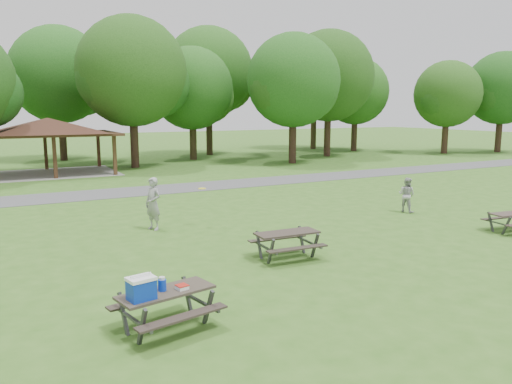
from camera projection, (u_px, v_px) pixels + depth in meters
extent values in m
plane|color=#33601B|center=(290.00, 258.00, 14.71)|extent=(160.00, 160.00, 0.00)
cube|color=#48484B|center=(152.00, 190.00, 26.88)|extent=(120.00, 3.20, 0.02)
cube|color=#341E12|center=(55.00, 158.00, 31.14)|extent=(0.22, 0.22, 2.60)
cube|color=#392514|center=(46.00, 152.00, 35.84)|extent=(0.22, 0.22, 2.60)
cube|color=#392515|center=(115.00, 155.00, 32.87)|extent=(0.22, 0.22, 2.60)
cube|color=#3C2215|center=(99.00, 150.00, 37.56)|extent=(0.22, 0.22, 2.60)
cube|color=#382316|center=(49.00, 134.00, 33.26)|extent=(8.60, 6.60, 0.16)
pyramid|color=#311B13|center=(48.00, 125.00, 33.17)|extent=(7.01, 7.01, 1.00)
cube|color=gray|center=(51.00, 174.00, 33.70)|extent=(8.40, 6.40, 0.03)
cylinder|color=black|center=(134.00, 141.00, 37.04)|extent=(0.60, 0.60, 4.02)
sphere|color=#1B4313|center=(132.00, 71.00, 36.21)|extent=(8.00, 8.00, 8.00)
sphere|color=#134012|center=(155.00, 83.00, 37.45)|extent=(5.20, 5.20, 5.20)
sphere|color=#163F12|center=(110.00, 79.00, 35.39)|extent=(4.80, 4.80, 4.80)
cylinder|color=black|center=(193.00, 140.00, 42.93)|extent=(0.60, 0.60, 3.43)
sphere|color=#194915|center=(192.00, 88.00, 42.21)|extent=(7.00, 7.00, 7.00)
sphere|color=#1E4A15|center=(208.00, 97.00, 43.33)|extent=(4.55, 4.55, 4.55)
sphere|color=#1C4413|center=(177.00, 94.00, 41.47)|extent=(4.20, 4.20, 4.20)
cylinder|color=black|center=(293.00, 140.00, 40.05)|extent=(0.60, 0.60, 3.78)
sphere|color=#184915|center=(293.00, 80.00, 39.28)|extent=(7.40, 7.40, 7.40)
sphere|color=#1B4915|center=(308.00, 90.00, 40.44)|extent=(4.81, 4.81, 4.81)
sphere|color=#1A4112|center=(278.00, 87.00, 38.51)|extent=(4.44, 4.44, 4.44)
cylinder|color=#301D15|center=(327.00, 133.00, 45.86)|extent=(0.60, 0.60, 4.20)
sphere|color=#1A4112|center=(329.00, 76.00, 45.00)|extent=(8.20, 8.20, 8.20)
sphere|color=#164714|center=(343.00, 86.00, 46.26)|extent=(5.33, 5.33, 5.33)
sphere|color=#1C4714|center=(315.00, 82.00, 44.17)|extent=(4.92, 4.92, 4.92)
cylinder|color=black|center=(354.00, 134.00, 51.75)|extent=(0.60, 0.60, 3.57)
sphere|color=#1C4D16|center=(356.00, 91.00, 51.04)|extent=(6.80, 6.80, 6.80)
sphere|color=#1B4112|center=(365.00, 98.00, 52.12)|extent=(4.42, 4.42, 4.42)
sphere|color=#1F4E16|center=(346.00, 96.00, 50.31)|extent=(4.08, 4.08, 4.08)
cylinder|color=#301D15|center=(445.00, 136.00, 48.92)|extent=(0.60, 0.60, 3.36)
sphere|color=#1D4614|center=(448.00, 94.00, 48.25)|extent=(6.40, 6.40, 6.40)
sphere|color=#1B4614|center=(455.00, 101.00, 49.28)|extent=(4.16, 4.16, 4.16)
sphere|color=#184012|center=(439.00, 99.00, 47.55)|extent=(3.84, 3.84, 3.84)
cylinder|color=black|center=(63.00, 136.00, 42.12)|extent=(0.60, 0.60, 4.13)
sphere|color=#194C15|center=(59.00, 75.00, 41.28)|extent=(8.00, 8.00, 8.00)
sphere|color=#194012|center=(81.00, 85.00, 42.52)|extent=(5.20, 5.20, 5.20)
sphere|color=#1D4313|center=(39.00, 81.00, 40.46)|extent=(4.80, 4.80, 4.80)
cylinder|color=black|center=(209.00, 131.00, 47.28)|extent=(0.60, 0.60, 4.55)
sphere|color=#1B4814|center=(208.00, 72.00, 46.38)|extent=(8.40, 8.40, 8.40)
sphere|color=#1D4413|center=(226.00, 82.00, 47.67)|extent=(5.46, 5.46, 5.46)
sphere|color=#163F12|center=(192.00, 79.00, 45.53)|extent=(5.04, 5.04, 5.04)
cylinder|color=#332516|center=(313.00, 129.00, 54.67)|extent=(0.60, 0.60, 4.27)
sphere|color=#144112|center=(314.00, 81.00, 53.82)|extent=(8.00, 8.00, 8.00)
sphere|color=#164313|center=(326.00, 89.00, 55.06)|extent=(5.20, 5.20, 5.20)
sphere|color=#154B15|center=(303.00, 87.00, 53.00)|extent=(4.80, 4.80, 4.80)
cylinder|color=black|center=(499.00, 134.00, 50.39)|extent=(0.60, 0.60, 3.67)
sphere|color=#144313|center=(502.00, 88.00, 49.64)|extent=(7.20, 7.20, 7.20)
sphere|color=#1C4614|center=(509.00, 96.00, 50.77)|extent=(4.68, 4.68, 4.68)
sphere|color=#174212|center=(494.00, 93.00, 48.88)|extent=(4.32, 4.32, 4.32)
cube|color=#312A23|center=(166.00, 292.00, 9.83)|extent=(2.01, 1.10, 0.05)
cube|color=black|center=(183.00, 317.00, 9.40)|extent=(1.92, 0.63, 0.04)
cube|color=#2A241E|center=(151.00, 298.00, 10.36)|extent=(1.92, 0.63, 0.04)
cube|color=#3A3A3C|center=(142.00, 327.00, 9.13)|extent=(0.14, 0.40, 0.82)
cube|color=#444447|center=(123.00, 314.00, 9.74)|extent=(0.14, 0.40, 0.82)
cube|color=#404043|center=(132.00, 319.00, 9.43)|extent=(0.36, 1.53, 0.05)
cube|color=#424245|center=(208.00, 307.00, 10.05)|extent=(0.14, 0.40, 0.82)
cube|color=#434345|center=(188.00, 296.00, 10.65)|extent=(0.14, 0.40, 0.82)
cube|color=#3A3A3C|center=(198.00, 300.00, 10.35)|extent=(0.36, 1.53, 0.05)
cube|color=#0B30AD|center=(141.00, 290.00, 9.36)|extent=(0.54, 0.44, 0.38)
cube|color=white|center=(141.00, 279.00, 9.32)|extent=(0.56, 0.47, 0.06)
cylinder|color=silver|center=(141.00, 275.00, 9.31)|extent=(0.42, 0.11, 0.03)
cylinder|color=#0C33B8|center=(162.00, 285.00, 9.81)|extent=(0.19, 0.19, 0.23)
cylinder|color=silver|center=(162.00, 278.00, 9.79)|extent=(0.14, 0.14, 0.05)
cube|color=white|center=(182.00, 287.00, 9.91)|extent=(0.25, 0.25, 0.07)
cube|color=#B11C14|center=(182.00, 285.00, 9.90)|extent=(0.26, 0.26, 0.02)
cube|color=#2C241F|center=(287.00, 233.00, 14.56)|extent=(1.91, 0.85, 0.05)
cube|color=black|center=(297.00, 248.00, 14.06)|extent=(1.88, 0.37, 0.04)
cube|color=#312B24|center=(277.00, 238.00, 15.16)|extent=(1.88, 0.37, 0.04)
cube|color=#3F3E41|center=(271.00, 252.00, 13.97)|extent=(0.08, 0.39, 0.81)
cube|color=#424345|center=(259.00, 245.00, 14.67)|extent=(0.08, 0.39, 0.81)
cube|color=#3C3C3E|center=(265.00, 247.00, 14.32)|extent=(0.15, 1.52, 0.05)
cube|color=#38383B|center=(315.00, 246.00, 14.57)|extent=(0.08, 0.39, 0.81)
cube|color=#414144|center=(301.00, 240.00, 15.27)|extent=(0.08, 0.39, 0.81)
cube|color=#464649|center=(308.00, 242.00, 14.92)|extent=(0.15, 1.52, 0.05)
cube|color=#322824|center=(512.00, 213.00, 17.74)|extent=(1.69, 0.84, 0.04)
cube|color=#2C2420|center=(500.00, 218.00, 18.27)|extent=(1.64, 0.43, 0.04)
cube|color=#38383A|center=(506.00, 226.00, 17.26)|extent=(0.09, 0.35, 0.71)
cube|color=#38383A|center=(491.00, 222.00, 17.88)|extent=(0.09, 0.35, 0.71)
cube|color=#454648|center=(498.00, 223.00, 17.56)|extent=(0.21, 1.32, 0.04)
cylinder|color=yellow|center=(202.00, 188.00, 18.44)|extent=(0.33, 0.33, 0.02)
imported|color=#949497|center=(153.00, 204.00, 17.99)|extent=(0.71, 0.83, 1.91)
imported|color=#ACACAF|center=(407.00, 195.00, 21.10)|extent=(0.77, 0.87, 1.48)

